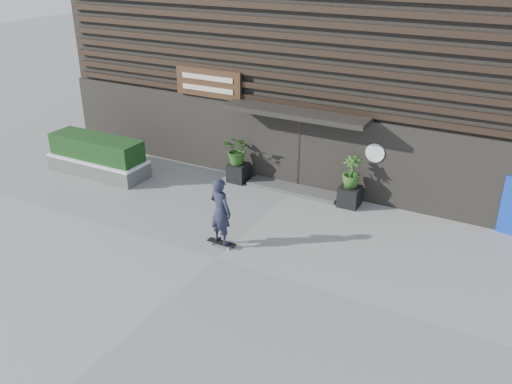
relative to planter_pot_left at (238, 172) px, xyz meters
The scene contains 11 objects.
ground 4.80m from the planter_pot_left, 66.64° to the right, with size 80.00×80.00×0.00m, color gray.
entrance_step 1.93m from the planter_pot_left, ahead, with size 3.00×0.80×0.12m, color #474745.
planter_pot_left is the anchor object (origin of this frame).
bamboo_left 0.78m from the planter_pot_left, ahead, with size 0.86×0.75×0.96m, color #2D591E.
planter_pot_right 3.80m from the planter_pot_left, ahead, with size 0.60×0.60×0.60m, color black.
bamboo_right 3.88m from the planter_pot_left, ahead, with size 0.54×0.54×0.96m, color #2D591E.
raised_bed 4.76m from the planter_pot_left, 159.50° to the right, with size 3.50×1.20×0.50m, color #52524F.
snow_layer 4.76m from the planter_pot_left, 159.50° to the right, with size 3.50×1.20×0.08m, color white.
hedge 4.80m from the planter_pot_left, 159.50° to the right, with size 3.30×1.00×0.70m, color #143613.
building 6.94m from the planter_pot_left, 71.14° to the left, with size 18.00×11.00×8.00m.
skateboarder 4.20m from the planter_pot_left, 65.88° to the right, with size 0.78×0.57×1.88m.
Camera 1 is at (6.42, -9.73, 7.21)m, focal length 38.43 mm.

